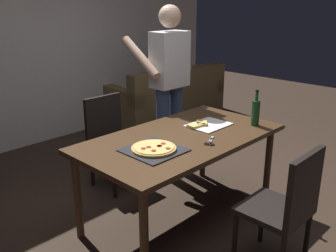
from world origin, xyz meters
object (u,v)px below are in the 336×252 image
Objects in this scene: chair_far_side at (111,136)px; person_serving_pizza at (169,82)px; couch at (168,102)px; kitchen_scissors at (210,142)px; dining_table at (181,144)px; chair_near_camera at (287,204)px; wine_bottle at (256,112)px; pepperoni_pizza_on_tray at (154,149)px.

chair_far_side is 0.80m from person_serving_pizza.
couch is 2.95m from kitchen_scissors.
person_serving_pizza reaches higher than kitchen_scissors.
dining_table is at bearing 98.15° from kitchen_scissors.
kitchen_scissors is (0.04, 0.68, 0.24)m from chair_near_camera.
chair_near_camera is at bearing -93.14° from kitchen_scissors.
chair_near_camera is at bearing -109.80° from person_serving_pizza.
wine_bottle is (-1.24, -2.26, 0.57)m from couch.
wine_bottle reaches higher than couch.
wine_bottle is at bearing -22.94° from dining_table.
person_serving_pizza is 1.01m from wine_bottle.
pepperoni_pizza_on_tray is 1.23× the size of wine_bottle.
person_serving_pizza is at bearing 70.20° from chair_near_camera.
chair_far_side is at bearing 69.79° from pepperoni_pizza_on_tray.
couch is (1.89, 2.93, -0.21)m from chair_near_camera.
dining_table is 2.77m from couch.
pepperoni_pizza_on_tray is (-0.37, 0.88, 0.25)m from chair_near_camera.
couch is 2.64m from wine_bottle.
pepperoni_pizza_on_tray is (-0.37, -0.07, 0.09)m from dining_table.
kitchen_scissors is (-0.61, 0.01, -0.11)m from wine_bottle.
pepperoni_pizza_on_tray reaches higher than dining_table.
wine_bottle is (0.65, 0.67, 0.36)m from chair_near_camera.
couch is at bearing 42.21° from pepperoni_pizza_on_tray.
chair_far_side reaches higher than pepperoni_pizza_on_tray.
chair_near_camera is at bearing -90.00° from chair_far_side.
kitchen_scissors is at bearing 86.86° from chair_near_camera.
chair_far_side is at bearing 118.11° from wine_bottle.
wine_bottle reaches higher than pepperoni_pizza_on_tray.
person_serving_pizza reaches higher than dining_table.
chair_far_side is at bearing 159.86° from person_serving_pizza.
pepperoni_pizza_on_tray is at bearing 112.99° from chair_near_camera.
dining_table is 8.70× the size of kitchen_scissors.
pepperoni_pizza_on_tray is at bearing 154.58° from kitchen_scissors.
chair_far_side is 0.50× the size of couch.
chair_near_camera reaches higher than kitchen_scissors.
person_serving_pizza is (0.60, 0.72, 0.32)m from dining_table.
person_serving_pizza is at bearing -135.64° from couch.
couch is 3.09m from pepperoni_pizza_on_tray.
person_serving_pizza is at bearing 92.92° from wine_bottle.
pepperoni_pizza_on_tray is (-2.26, -2.05, 0.46)m from couch.
wine_bottle reaches higher than chair_far_side.
chair_near_camera is 4.64× the size of kitchen_scissors.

